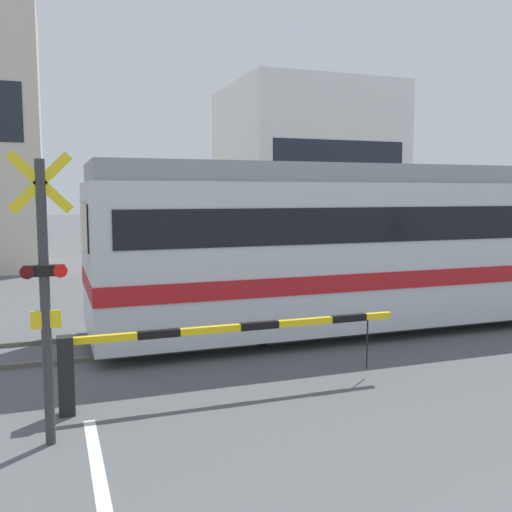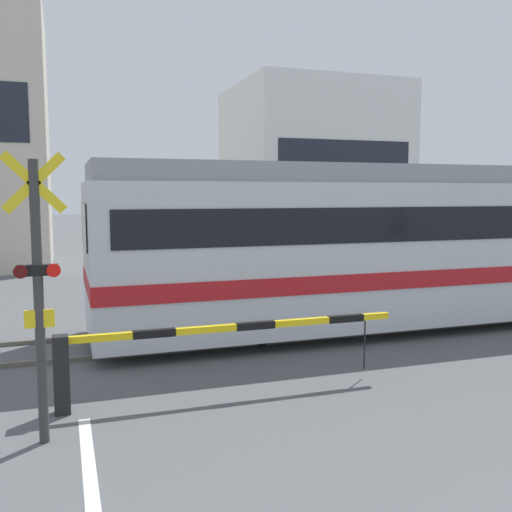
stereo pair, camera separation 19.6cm
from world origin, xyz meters
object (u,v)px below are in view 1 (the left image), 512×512
Objects in this scene: crossing_signal_left at (45,286)px; crossing_barrier_far at (297,273)px; crossing_barrier_near at (178,346)px; pedestrian at (237,253)px; commuter_train at (458,239)px.

crossing_barrier_far is at bearing 48.51° from crossing_signal_left.
pedestrian reaches higher than crossing_barrier_near.
crossing_signal_left reaches higher than crossing_barrier_far.
crossing_barrier_far is (-2.64, 2.97, -1.04)m from commuter_train.
commuter_train reaches higher than crossing_barrier_near.
pedestrian is at bearing 61.53° from crossing_signal_left.
crossing_barrier_near is 2.81× the size of pedestrian.
pedestrian is (-0.60, 3.22, 0.23)m from crossing_barrier_far.
crossing_signal_left is at bearing -118.47° from pedestrian.
crossing_signal_left reaches higher than crossing_barrier_near.
pedestrian reaches higher than crossing_barrier_far.
commuter_train is 7.04m from pedestrian.
crossing_barrier_far is 2.81× the size of pedestrian.
crossing_barrier_far is (4.43, 6.03, 0.00)m from crossing_barrier_near.
crossing_barrier_far is at bearing 53.72° from crossing_barrier_near.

